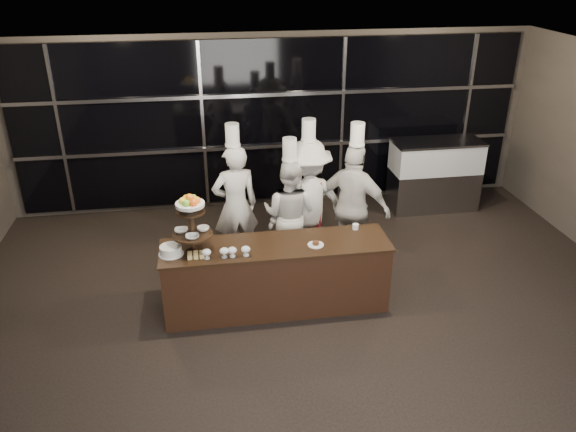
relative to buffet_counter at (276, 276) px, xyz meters
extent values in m
plane|color=black|center=(0.42, -1.67, -0.47)|extent=(10.00, 10.00, 0.00)
plane|color=black|center=(0.42, -1.67, 2.53)|extent=(10.00, 10.00, 0.00)
plane|color=#473F38|center=(0.42, 3.33, 1.03)|extent=(9.00, 0.00, 9.00)
cube|color=black|center=(0.42, 3.27, 1.03)|extent=(8.60, 0.04, 2.80)
cube|color=#A5A5AA|center=(0.42, 3.22, 0.63)|extent=(8.60, 0.06, 0.06)
cube|color=#A5A5AA|center=(0.42, 3.22, 1.53)|extent=(8.60, 0.06, 0.06)
cube|color=#A5A5AA|center=(-3.08, 3.24, 1.03)|extent=(0.05, 0.05, 2.80)
cube|color=#A5A5AA|center=(-0.78, 3.24, 1.03)|extent=(0.05, 0.05, 2.80)
cube|color=#A5A5AA|center=(1.62, 3.24, 1.03)|extent=(0.05, 0.05, 2.80)
cube|color=#A5A5AA|center=(3.92, 3.24, 1.03)|extent=(0.05, 0.05, 2.80)
cube|color=black|center=(0.00, 0.00, -0.02)|extent=(2.80, 0.70, 0.90)
cube|color=black|center=(0.00, 0.00, 0.44)|extent=(2.84, 0.74, 0.03)
cylinder|color=black|center=(-1.00, 0.00, 0.47)|extent=(0.24, 0.24, 0.03)
cylinder|color=black|center=(-1.00, 0.00, 0.80)|extent=(0.06, 0.06, 0.70)
cylinder|color=black|center=(-1.00, 0.00, 0.67)|extent=(0.48, 0.48, 0.02)
cylinder|color=black|center=(-1.00, 0.00, 0.97)|extent=(0.34, 0.34, 0.02)
cylinder|color=white|center=(-1.00, 0.00, 1.02)|extent=(0.10, 0.10, 0.06)
cylinder|color=white|center=(-1.00, 0.00, 1.07)|extent=(0.34, 0.34, 0.04)
sphere|color=orange|center=(-0.92, 0.00, 1.11)|extent=(0.09, 0.09, 0.09)
sphere|color=#6EAA2B|center=(-0.96, 0.07, 1.11)|extent=(0.09, 0.09, 0.09)
sphere|color=#FF9F15|center=(-1.04, 0.07, 1.11)|extent=(0.09, 0.09, 0.09)
sphere|color=yellow|center=(-1.08, 0.00, 1.11)|extent=(0.09, 0.09, 0.09)
sphere|color=#6DB62F|center=(-1.04, -0.07, 1.11)|extent=(0.09, 0.09, 0.09)
sphere|color=#E65413|center=(-0.96, -0.07, 1.11)|extent=(0.09, 0.09, 0.09)
sphere|color=orange|center=(-1.00, 0.00, 1.15)|extent=(0.09, 0.09, 0.09)
imported|color=white|center=(-1.13, 0.06, 0.71)|extent=(0.16, 0.16, 0.04)
imported|color=white|center=(-0.87, 0.06, 0.71)|extent=(0.15, 0.15, 0.05)
imported|color=white|center=(-1.00, -0.12, 0.71)|extent=(0.16, 0.16, 0.04)
cylinder|color=silver|center=(-0.85, -0.22, 0.46)|extent=(0.07, 0.07, 0.01)
cylinder|color=silver|center=(-0.85, -0.22, 0.49)|extent=(0.02, 0.02, 0.05)
ellipsoid|color=silver|center=(-0.85, -0.22, 0.54)|extent=(0.11, 0.11, 0.08)
ellipsoid|color=#10CE36|center=(-0.85, -0.22, 0.54)|extent=(0.08, 0.08, 0.05)
cylinder|color=silver|center=(-0.64, -0.22, 0.46)|extent=(0.07, 0.07, 0.01)
cylinder|color=silver|center=(-0.64, -0.22, 0.49)|extent=(0.02, 0.02, 0.05)
ellipsoid|color=silver|center=(-0.64, -0.22, 0.54)|extent=(0.11, 0.11, 0.08)
ellipsoid|color=red|center=(-0.64, -0.22, 0.54)|extent=(0.08, 0.08, 0.05)
cylinder|color=silver|center=(-0.55, -0.22, 0.46)|extent=(0.07, 0.07, 0.01)
cylinder|color=silver|center=(-0.55, -0.22, 0.49)|extent=(0.02, 0.02, 0.05)
ellipsoid|color=silver|center=(-0.55, -0.22, 0.54)|extent=(0.11, 0.11, 0.08)
ellipsoid|color=#F1E9AA|center=(-0.55, -0.22, 0.54)|extent=(0.08, 0.08, 0.05)
cylinder|color=silver|center=(-0.39, -0.22, 0.46)|extent=(0.07, 0.07, 0.01)
cylinder|color=silver|center=(-0.39, -0.22, 0.49)|extent=(0.02, 0.02, 0.05)
ellipsoid|color=silver|center=(-0.39, -0.22, 0.54)|extent=(0.11, 0.11, 0.08)
ellipsoid|color=#482D14|center=(-0.39, -0.22, 0.54)|extent=(0.08, 0.08, 0.05)
cylinder|color=white|center=(-1.27, -0.05, 0.46)|extent=(0.30, 0.30, 0.01)
cylinder|color=white|center=(-1.27, -0.05, 0.51)|extent=(0.26, 0.26, 0.10)
cube|color=#F1CD75|center=(-1.04, -0.20, 0.48)|extent=(0.06, 0.06, 0.05)
cube|color=#F1CD75|center=(-0.97, -0.20, 0.48)|extent=(0.06, 0.06, 0.05)
cube|color=#F1CD75|center=(-0.90, -0.20, 0.48)|extent=(0.06, 0.06, 0.05)
cube|color=#F1CD75|center=(-1.04, -0.13, 0.48)|extent=(0.06, 0.06, 0.05)
cube|color=#F1CD75|center=(-0.97, -0.13, 0.48)|extent=(0.06, 0.06, 0.05)
cube|color=#F1CD75|center=(-0.90, -0.13, 0.48)|extent=(0.06, 0.06, 0.05)
cylinder|color=white|center=(0.48, -0.10, 0.46)|extent=(0.20, 0.20, 0.01)
cylinder|color=#4C2814|center=(0.48, -0.10, 0.49)|extent=(0.08, 0.08, 0.04)
cylinder|color=white|center=(1.08, 0.25, 0.49)|extent=(0.08, 0.08, 0.07)
cube|color=#A5A5AA|center=(3.16, 2.63, -0.12)|extent=(1.51, 0.65, 0.70)
cube|color=silver|center=(3.16, 2.63, 0.48)|extent=(1.51, 0.65, 0.50)
cube|color=#FFC67F|center=(3.16, 2.63, 0.48)|extent=(1.40, 0.54, 0.40)
cube|color=#A5A5AA|center=(3.16, 2.63, 0.75)|extent=(1.53, 0.67, 0.04)
imported|color=silver|center=(-0.41, 1.24, 0.44)|extent=(0.73, 0.54, 1.81)
cylinder|color=white|center=(-0.41, 1.24, 1.49)|extent=(0.19, 0.19, 0.30)
cylinder|color=white|center=(-0.41, 1.24, 1.35)|extent=(0.21, 0.21, 0.03)
imported|color=white|center=(0.33, 1.02, 0.36)|extent=(1.00, 0.93, 1.64)
cylinder|color=white|center=(0.33, 1.02, 1.33)|extent=(0.19, 0.19, 0.30)
cylinder|color=white|center=(0.33, 1.02, 1.18)|extent=(0.21, 0.21, 0.03)
imported|color=silver|center=(0.62, 1.18, 0.46)|extent=(1.35, 1.02, 1.85)
cylinder|color=white|center=(0.62, 1.18, 1.53)|extent=(0.19, 0.19, 0.30)
cylinder|color=white|center=(0.62, 1.18, 1.39)|extent=(0.21, 0.21, 0.03)
cube|color=maroon|center=(0.62, 1.06, 0.46)|extent=(0.34, 0.03, 0.69)
imported|color=silver|center=(1.22, 0.90, 0.46)|extent=(1.13, 1.02, 1.85)
cylinder|color=white|center=(1.22, 0.90, 1.53)|extent=(0.19, 0.19, 0.30)
cylinder|color=white|center=(1.22, 0.90, 1.39)|extent=(0.21, 0.21, 0.03)
camera|label=1|loc=(-0.80, -6.02, 3.77)|focal=35.00mm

